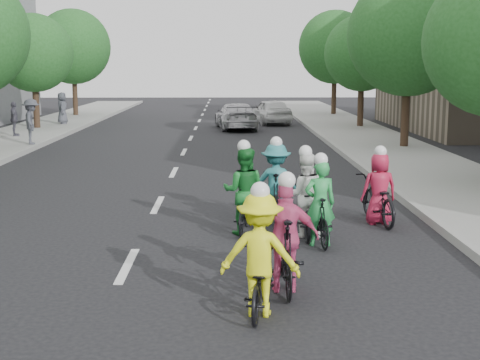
{
  "coord_description": "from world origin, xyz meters",
  "views": [
    {
      "loc": [
        1.7,
        -10.92,
        3.35
      ],
      "look_at": [
        1.96,
        2.72,
        1.0
      ],
      "focal_mm": 50.0,
      "sensor_mm": 36.0,
      "label": 1
    }
  ],
  "objects_px": {
    "spectator_2": "(62,108)",
    "cyclist_0": "(319,213)",
    "cyclist_4": "(260,265)",
    "cyclist_6": "(304,204)",
    "cyclist_5": "(244,198)",
    "cyclist_1": "(286,246)",
    "spectator_0": "(31,122)",
    "cyclist_2": "(378,196)",
    "follow_car_lead": "(236,116)",
    "follow_car_trail": "(271,111)",
    "cyclist_3": "(276,189)",
    "spectator_1": "(14,119)"
  },
  "relations": [
    {
      "from": "spectator_2",
      "to": "cyclist_0",
      "type": "bearing_deg",
      "value": -165.18
    },
    {
      "from": "cyclist_1",
      "to": "cyclist_5",
      "type": "distance_m",
      "value": 3.49
    },
    {
      "from": "cyclist_5",
      "to": "spectator_2",
      "type": "bearing_deg",
      "value": -61.36
    },
    {
      "from": "follow_car_trail",
      "to": "spectator_1",
      "type": "relative_size",
      "value": 2.7
    },
    {
      "from": "cyclist_2",
      "to": "cyclist_6",
      "type": "relative_size",
      "value": 1.05
    },
    {
      "from": "cyclist_4",
      "to": "cyclist_2",
      "type": "bearing_deg",
      "value": -108.96
    },
    {
      "from": "cyclist_1",
      "to": "cyclist_6",
      "type": "distance_m",
      "value": 3.32
    },
    {
      "from": "cyclist_0",
      "to": "spectator_1",
      "type": "bearing_deg",
      "value": -63.25
    },
    {
      "from": "spectator_0",
      "to": "cyclist_4",
      "type": "bearing_deg",
      "value": -171.47
    },
    {
      "from": "follow_car_trail",
      "to": "spectator_2",
      "type": "relative_size",
      "value": 2.45
    },
    {
      "from": "cyclist_3",
      "to": "follow_car_lead",
      "type": "distance_m",
      "value": 21.23
    },
    {
      "from": "cyclist_6",
      "to": "cyclist_3",
      "type": "bearing_deg",
      "value": -67.5
    },
    {
      "from": "cyclist_6",
      "to": "spectator_2",
      "type": "relative_size",
      "value": 1.09
    },
    {
      "from": "cyclist_2",
      "to": "spectator_2",
      "type": "distance_m",
      "value": 26.33
    },
    {
      "from": "cyclist_4",
      "to": "spectator_0",
      "type": "relative_size",
      "value": 0.99
    },
    {
      "from": "cyclist_2",
      "to": "cyclist_3",
      "type": "relative_size",
      "value": 1.07
    },
    {
      "from": "cyclist_4",
      "to": "spectator_2",
      "type": "height_order",
      "value": "spectator_2"
    },
    {
      "from": "spectator_1",
      "to": "cyclist_6",
      "type": "bearing_deg",
      "value": -166.26
    },
    {
      "from": "spectator_0",
      "to": "cyclist_1",
      "type": "bearing_deg",
      "value": -169.16
    },
    {
      "from": "cyclist_4",
      "to": "follow_car_trail",
      "type": "relative_size",
      "value": 0.43
    },
    {
      "from": "cyclist_1",
      "to": "spectator_2",
      "type": "distance_m",
      "value": 29.28
    },
    {
      "from": "cyclist_0",
      "to": "spectator_2",
      "type": "relative_size",
      "value": 1.02
    },
    {
      "from": "follow_car_lead",
      "to": "follow_car_trail",
      "type": "bearing_deg",
      "value": -128.41
    },
    {
      "from": "follow_car_lead",
      "to": "spectator_1",
      "type": "relative_size",
      "value": 3.02
    },
    {
      "from": "cyclist_5",
      "to": "spectator_0",
      "type": "height_order",
      "value": "spectator_0"
    },
    {
      "from": "cyclist_4",
      "to": "cyclist_6",
      "type": "height_order",
      "value": "cyclist_4"
    },
    {
      "from": "cyclist_6",
      "to": "cyclist_5",
      "type": "bearing_deg",
      "value": -7.97
    },
    {
      "from": "cyclist_1",
      "to": "cyclist_5",
      "type": "relative_size",
      "value": 1.01
    },
    {
      "from": "spectator_0",
      "to": "spectator_1",
      "type": "relative_size",
      "value": 1.18
    },
    {
      "from": "cyclist_1",
      "to": "spectator_0",
      "type": "distance_m",
      "value": 19.86
    },
    {
      "from": "cyclist_6",
      "to": "spectator_0",
      "type": "xyz_separation_m",
      "value": [
        -9.52,
        14.5,
        0.44
      ]
    },
    {
      "from": "spectator_2",
      "to": "follow_car_trail",
      "type": "bearing_deg",
      "value": -91.53
    },
    {
      "from": "cyclist_5",
      "to": "spectator_2",
      "type": "distance_m",
      "value": 25.87
    },
    {
      "from": "cyclist_5",
      "to": "cyclist_2",
      "type": "bearing_deg",
      "value": -156.76
    },
    {
      "from": "cyclist_3",
      "to": "cyclist_6",
      "type": "relative_size",
      "value": 0.98
    },
    {
      "from": "cyclist_2",
      "to": "cyclist_3",
      "type": "height_order",
      "value": "cyclist_3"
    },
    {
      "from": "cyclist_4",
      "to": "cyclist_6",
      "type": "distance_m",
      "value": 4.37
    },
    {
      "from": "cyclist_2",
      "to": "follow_car_trail",
      "type": "distance_m",
      "value": 24.72
    },
    {
      "from": "cyclist_6",
      "to": "spectator_2",
      "type": "bearing_deg",
      "value": -65.43
    },
    {
      "from": "spectator_0",
      "to": "spectator_1",
      "type": "distance_m",
      "value": 3.7
    },
    {
      "from": "cyclist_0",
      "to": "cyclist_2",
      "type": "relative_size",
      "value": 0.89
    },
    {
      "from": "cyclist_5",
      "to": "follow_car_lead",
      "type": "relative_size",
      "value": 0.4
    },
    {
      "from": "cyclist_0",
      "to": "cyclist_2",
      "type": "xyz_separation_m",
      "value": [
        1.5,
        1.71,
        -0.01
      ]
    },
    {
      "from": "follow_car_trail",
      "to": "cyclist_1",
      "type": "bearing_deg",
      "value": 76.26
    },
    {
      "from": "cyclist_0",
      "to": "follow_car_lead",
      "type": "bearing_deg",
      "value": -91.95
    },
    {
      "from": "follow_car_trail",
      "to": "spectator_0",
      "type": "distance_m",
      "value": 15.39
    },
    {
      "from": "cyclist_4",
      "to": "cyclist_6",
      "type": "relative_size",
      "value": 0.97
    },
    {
      "from": "cyclist_1",
      "to": "spectator_1",
      "type": "xyz_separation_m",
      "value": [
        -10.59,
        21.03,
        0.26
      ]
    },
    {
      "from": "follow_car_trail",
      "to": "cyclist_6",
      "type": "bearing_deg",
      "value": 77.3
    },
    {
      "from": "cyclist_2",
      "to": "follow_car_lead",
      "type": "bearing_deg",
      "value": -89.54
    }
  ]
}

